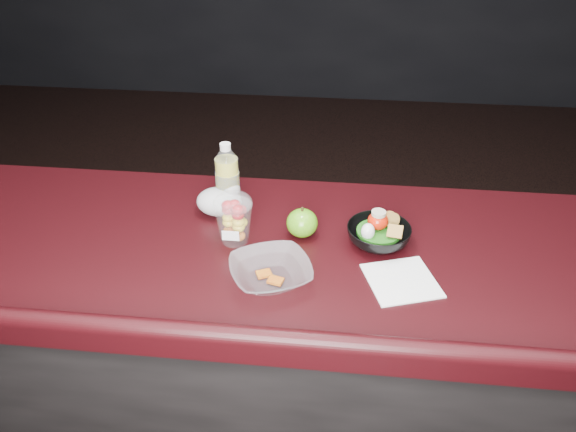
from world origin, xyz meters
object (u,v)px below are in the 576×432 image
Objects in this scene: fruit_cup at (234,217)px; snack_bowl at (378,234)px; green_apple at (302,223)px; takeout_bowl at (271,272)px; lemonade_bottle at (228,182)px.

snack_bowl is at bearing 4.15° from fruit_cup.
fruit_cup is 0.18m from green_apple.
fruit_cup reaches higher than takeout_bowl.
lemonade_bottle reaches higher than fruit_cup.
green_apple reaches higher than takeout_bowl.
lemonade_bottle is at bearing 117.55° from takeout_bowl.
lemonade_bottle is 0.17m from fruit_cup.
green_apple is at bearing 175.15° from snack_bowl.
fruit_cup is 0.38m from snack_bowl.
fruit_cup reaches higher than green_apple.
lemonade_bottle is 0.26m from green_apple.
lemonade_bottle is 0.36m from takeout_bowl.
green_apple is 0.34× the size of takeout_bowl.
lemonade_bottle is 2.34× the size of green_apple.
snack_bowl is 0.86× the size of takeout_bowl.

